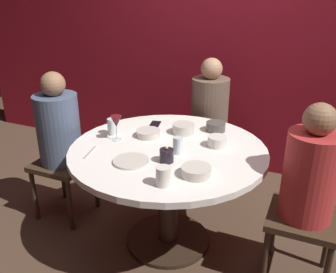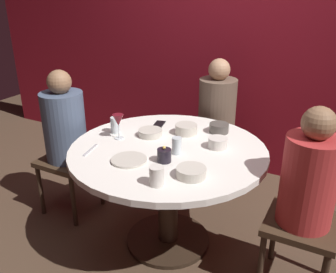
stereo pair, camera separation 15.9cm
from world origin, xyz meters
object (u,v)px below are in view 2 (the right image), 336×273
Objects in this scene: cell_phone at (159,124)px; cup_by_right_diner at (157,176)px; candle_holder at (164,155)px; dining_table at (168,170)px; seated_diner_back at (217,112)px; bowl_small_white at (187,129)px; bowl_rice_portion at (150,133)px; bowl_sauce_side at (219,128)px; dinner_plate at (129,160)px; bowl_serving_large at (191,172)px; wine_glass at (118,121)px; cup_near_candle at (115,125)px; seated_diner_left at (65,128)px; bowl_salad_center at (218,143)px; cup_by_left_diner at (177,146)px; seated_diner_right at (308,184)px.

cup_by_right_diner is at bearing 105.25° from cell_phone.
dining_table is at bearing 111.27° from candle_holder.
bowl_small_white is at bearing 0.25° from seated_diner_back.
bowl_rice_portion is (-0.28, 0.31, -0.02)m from candle_holder.
dining_table is 0.52m from cup_by_right_diner.
seated_diner_back is 8.44× the size of bowl_sauce_side.
bowl_small_white is (0.12, 0.55, 0.03)m from dinner_plate.
wine_glass is at bearing 159.13° from bowl_serving_large.
bowl_rice_portion is at bearing 101.90° from dinner_plate.
cup_near_candle reaches higher than bowl_serving_large.
bowl_serving_large is (0.29, -0.28, 0.19)m from dining_table.
bowl_serving_large is at bearing 54.07° from cup_by_right_diner.
seated_diner_left is 1.22m from bowl_serving_large.
wine_glass is at bearing 134.50° from dinner_plate.
wine_glass is at bearing -2.60° from seated_diner_left.
wine_glass is at bearing -138.77° from bowl_rice_portion.
dining_table is 10.28× the size of bowl_salad_center.
cup_near_candle reaches higher than candle_holder.
dining_table is 12.60× the size of candle_holder.
bowl_serving_large is 1.56× the size of cup_by_left_diner.
cup_near_candle reaches higher than bowl_salad_center.
seated_diner_right is (0.88, 0.00, 0.13)m from dining_table.
seated_diner_left reaches higher than bowl_sauce_side.
bowl_serving_large is at bearing -20.87° from wine_glass.
bowl_rice_portion is at bearing 149.32° from dining_table.
seated_diner_left is at bearing -170.00° from bowl_rice_portion.
bowl_serving_large is 1.08× the size of bowl_small_white.
seated_diner_left is 0.82m from dinner_plate.
cup_by_right_diner is at bearing -22.83° from seated_diner_left.
cup_by_right_diner is at bearing -78.60° from cup_by_left_diner.
seated_diner_right is at bearing 44.29° from seated_diner_back.
dining_table is 5.91× the size of dinner_plate.
bowl_salad_center is 0.49m from bowl_rice_portion.
seated_diner_right is 6.63× the size of wine_glass.
cup_by_left_diner is at bearing -29.57° from dining_table.
bowl_salad_center is at bearing 78.93° from cup_by_right_diner.
seated_diner_right is 8.34× the size of cell_phone.
seated_diner_left reaches higher than bowl_serving_large.
cup_near_candle reaches higher than bowl_small_white.
bowl_salad_center is (0.29, -0.75, 0.06)m from seated_diner_back.
bowl_small_white is at bearing 153.45° from cell_phone.
seated_diner_right is 6.94× the size of bowl_rice_portion.
candle_holder is at bearing -20.09° from wine_glass.
cell_phone is at bearing 72.65° from wine_glass.
bowl_rice_portion is (-0.40, -0.29, -0.01)m from bowl_sauce_side.
candle_holder is at bearing -122.10° from bowl_salad_center.
candle_holder is 0.58× the size of wine_glass.
candle_holder is 0.14m from cup_by_left_diner.
dinner_plate is (0.25, -0.25, -0.12)m from wine_glass.
bowl_serving_large is (0.55, -0.61, 0.02)m from cell_phone.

